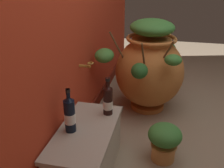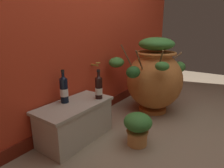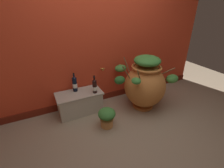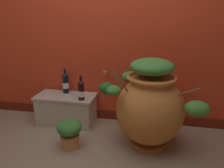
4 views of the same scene
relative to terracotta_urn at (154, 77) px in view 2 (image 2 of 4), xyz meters
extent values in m
plane|color=gray|center=(-0.59, -0.54, -0.47)|extent=(7.00, 7.00, 0.00)
cube|color=red|center=(-0.59, 0.66, 0.83)|extent=(4.40, 0.20, 2.60)
cube|color=maroon|center=(-0.59, 0.55, -0.41)|extent=(4.40, 0.02, 0.12)
cylinder|color=#B28433|center=(-0.59, 0.51, 0.19)|extent=(0.02, 0.10, 0.02)
torus|color=#B28433|center=(-0.59, 0.46, 0.22)|extent=(0.06, 0.06, 0.01)
cylinder|color=#C17033|center=(0.00, 0.00, -0.45)|extent=(0.36, 0.36, 0.05)
ellipsoid|color=#C17033|center=(0.00, 0.00, -0.05)|extent=(0.72, 0.72, 0.74)
cylinder|color=#C17033|center=(0.00, 0.00, 0.26)|extent=(0.40, 0.40, 0.10)
torus|color=#C17033|center=(0.00, 0.00, 0.31)|extent=(0.50, 0.50, 0.04)
cylinder|color=brown|center=(0.33, -0.13, 0.21)|extent=(0.25, 0.14, 0.16)
ellipsoid|color=#428438|center=(0.44, -0.18, 0.08)|extent=(0.23, 0.17, 0.15)
cylinder|color=brown|center=(-0.27, -0.18, 0.28)|extent=(0.13, 0.09, 0.21)
ellipsoid|color=#387A33|center=(-0.35, -0.22, 0.22)|extent=(0.14, 0.15, 0.10)
cylinder|color=brown|center=(-0.19, 0.31, 0.26)|extent=(0.09, 0.14, 0.30)
ellipsoid|color=#428438|center=(-0.26, 0.42, 0.18)|extent=(0.23, 0.19, 0.13)
cylinder|color=brown|center=(-0.35, 0.04, 0.24)|extent=(0.18, 0.04, 0.27)
ellipsoid|color=#235623|center=(-0.47, 0.05, 0.14)|extent=(0.18, 0.15, 0.13)
ellipsoid|color=#387A33|center=(0.00, 0.00, 0.42)|extent=(0.44, 0.44, 0.16)
cube|color=beige|center=(-1.09, 0.35, -0.28)|extent=(0.72, 0.37, 0.38)
cube|color=#AEA592|center=(-1.09, 0.35, -0.11)|extent=(0.76, 0.39, 0.03)
cylinder|color=black|center=(-0.84, 0.25, 0.01)|extent=(0.07, 0.07, 0.22)
cone|color=black|center=(-0.84, 0.25, 0.13)|extent=(0.07, 0.07, 0.04)
cylinder|color=black|center=(-0.84, 0.25, 0.17)|extent=(0.03, 0.03, 0.09)
cylinder|color=black|center=(-0.84, 0.25, 0.20)|extent=(0.04, 0.04, 0.02)
cylinder|color=white|center=(-0.84, 0.25, -0.02)|extent=(0.07, 0.07, 0.07)
cylinder|color=black|center=(-1.12, 0.45, 0.02)|extent=(0.08, 0.08, 0.24)
cone|color=black|center=(-1.12, 0.45, 0.16)|extent=(0.08, 0.08, 0.04)
cylinder|color=black|center=(-1.12, 0.45, 0.19)|extent=(0.03, 0.03, 0.09)
cylinder|color=black|center=(-1.12, 0.45, 0.22)|extent=(0.03, 0.03, 0.02)
cylinder|color=silver|center=(-1.12, 0.45, 0.01)|extent=(0.08, 0.08, 0.08)
cylinder|color=#D68E4C|center=(-0.83, -0.21, -0.40)|extent=(0.19, 0.19, 0.15)
torus|color=#C58346|center=(-0.83, -0.21, -0.34)|extent=(0.21, 0.21, 0.02)
ellipsoid|color=#387A33|center=(-0.83, -0.21, -0.24)|extent=(0.27, 0.27, 0.17)
camera|label=1|loc=(-2.51, -0.16, 0.95)|focal=40.82mm
camera|label=2|loc=(-2.29, -0.94, 0.60)|focal=30.72mm
camera|label=3|loc=(-1.63, -2.03, 1.25)|focal=26.01mm
camera|label=4|loc=(0.06, -2.30, 0.95)|focal=37.44mm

